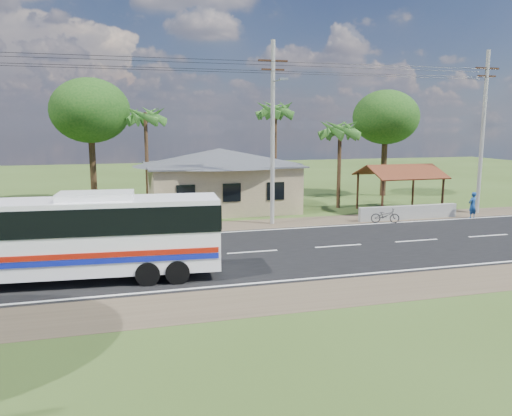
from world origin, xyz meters
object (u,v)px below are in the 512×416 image
(person, at_px, (473,205))
(waiting_shed, at_px, (400,173))
(coach_bus, at_px, (73,231))
(motorcycle, at_px, (385,216))

(person, bearing_deg, waiting_shed, -63.24)
(coach_bus, relative_size, motorcycle, 6.48)
(waiting_shed, xyz_separation_m, motorcycle, (-3.11, -3.65, -2.26))
(motorcycle, height_order, person, person)
(waiting_shed, bearing_deg, motorcycle, -130.49)
(waiting_shed, xyz_separation_m, person, (3.19, -3.74, -1.85))
(motorcycle, bearing_deg, coach_bus, 129.84)
(coach_bus, xyz_separation_m, person, (24.06, 7.30, -1.13))
(waiting_shed, relative_size, coach_bus, 0.45)
(motorcycle, relative_size, person, 1.01)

